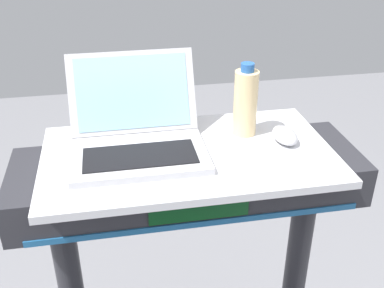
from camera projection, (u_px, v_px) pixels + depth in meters
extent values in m
cube|color=#28282D|center=(189.00, 177.00, 1.21)|extent=(0.90, 0.28, 0.11)
cube|color=#0C3F19|center=(199.00, 209.00, 1.09)|extent=(0.24, 0.01, 0.06)
cube|color=#1E598C|center=(199.00, 224.00, 1.11)|extent=(0.81, 0.00, 0.02)
cube|color=silver|center=(188.00, 155.00, 1.18)|extent=(0.74, 0.41, 0.02)
cube|color=#B7B7BC|center=(140.00, 156.00, 1.14)|extent=(0.33, 0.22, 0.02)
cube|color=black|center=(140.00, 156.00, 1.12)|extent=(0.27, 0.12, 0.00)
cube|color=#B7B7BC|center=(132.00, 92.00, 1.22)|extent=(0.33, 0.10, 0.20)
cube|color=#8CCCF2|center=(133.00, 92.00, 1.22)|extent=(0.29, 0.08, 0.17)
ellipsoid|color=#B2B2B7|center=(285.00, 135.00, 1.22)|extent=(0.06, 0.10, 0.03)
cylinder|color=beige|center=(245.00, 103.00, 1.23)|extent=(0.06, 0.06, 0.18)
cylinder|color=#2659A5|center=(248.00, 67.00, 1.18)|extent=(0.03, 0.03, 0.02)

